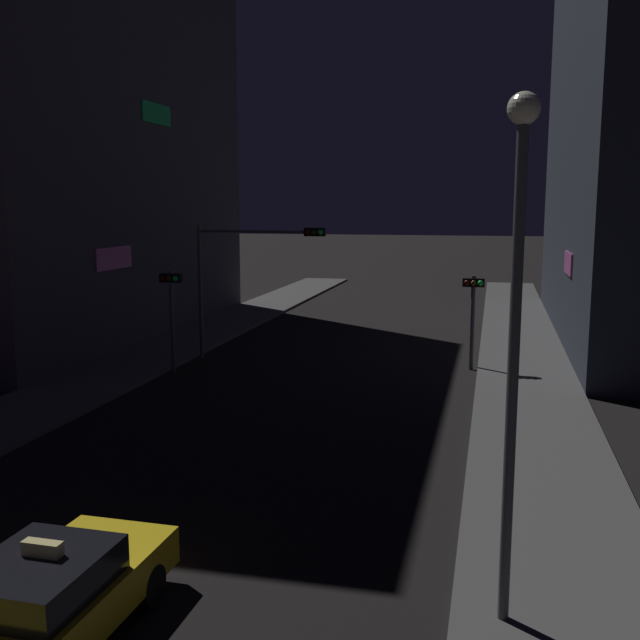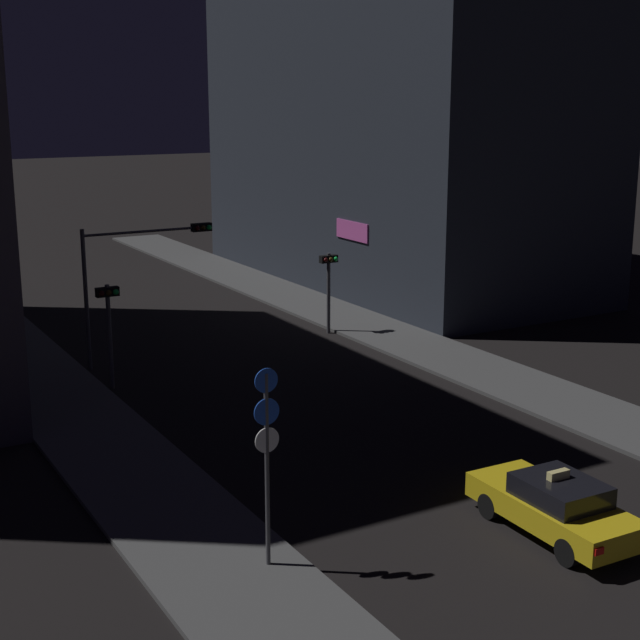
% 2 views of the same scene
% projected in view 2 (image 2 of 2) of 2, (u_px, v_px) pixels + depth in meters
% --- Properties ---
extents(sidewalk_left, '(3.46, 59.53, 0.13)m').
position_uv_depth(sidewalk_left, '(26.00, 364.00, 35.99)').
color(sidewalk_left, '#4C4C4C').
rests_on(sidewalk_left, ground_plane).
extents(sidewalk_right, '(3.46, 59.53, 0.13)m').
position_uv_depth(sidewalk_right, '(350.00, 320.00, 43.07)').
color(sidewalk_right, '#4C4C4C').
rests_on(sidewalk_right, ground_plane).
extents(building_facade_right, '(11.23, 24.44, 20.87)m').
position_uv_depth(building_facade_right, '(394.00, 89.00, 50.48)').
color(building_facade_right, '#282D38').
rests_on(building_facade_right, ground_plane).
extents(taxi, '(1.89, 4.48, 1.62)m').
position_uv_depth(taxi, '(555.00, 505.00, 22.05)').
color(taxi, yellow).
rests_on(taxi, ground_plane).
extents(traffic_light_overhead, '(5.19, 0.42, 5.35)m').
position_uv_depth(traffic_light_overhead, '(137.00, 263.00, 35.55)').
color(traffic_light_overhead, '#47474C').
rests_on(traffic_light_overhead, ground_plane).
extents(traffic_light_left_kerb, '(0.80, 0.42, 3.75)m').
position_uv_depth(traffic_light_left_kerb, '(109.00, 315.00, 32.58)').
color(traffic_light_left_kerb, '#47474C').
rests_on(traffic_light_left_kerb, ground_plane).
extents(traffic_light_right_kerb, '(0.80, 0.42, 3.54)m').
position_uv_depth(traffic_light_right_kerb, '(329.00, 276.00, 40.31)').
color(traffic_light_right_kerb, '#47474C').
rests_on(traffic_light_right_kerb, ground_plane).
extents(sign_pole_left, '(0.59, 0.10, 4.47)m').
position_uv_depth(sign_pole_left, '(267.00, 448.00, 19.89)').
color(sign_pole_left, '#47474C').
rests_on(sign_pole_left, sidewalk_left).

